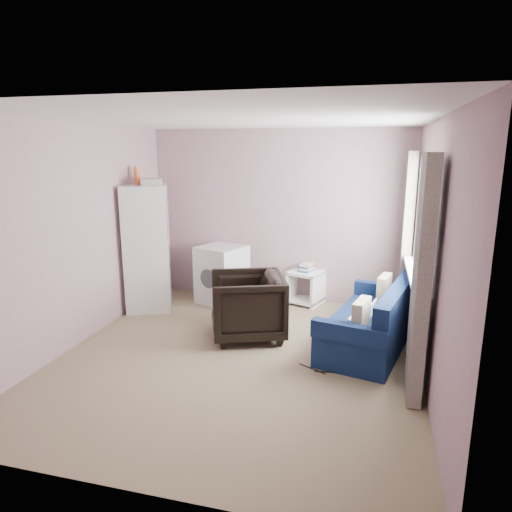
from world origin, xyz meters
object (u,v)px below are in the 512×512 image
at_px(sofa, 373,324).
at_px(washing_machine, 222,273).
at_px(armchair, 247,303).
at_px(side_table, 306,285).
at_px(fridge, 147,247).

bearing_deg(sofa, washing_machine, 166.91).
xyz_separation_m(armchair, side_table, (0.50, 1.39, -0.14)).
relative_size(fridge, sofa, 1.09).
relative_size(armchair, fridge, 0.43).
bearing_deg(side_table, sofa, -53.99).
xyz_separation_m(fridge, washing_machine, (0.92, 0.50, -0.45)).
distance_m(armchair, washing_machine, 1.34).
bearing_deg(washing_machine, sofa, -4.73).
distance_m(fridge, sofa, 3.20).
bearing_deg(washing_machine, fridge, -129.67).
distance_m(armchair, sofa, 1.47).
relative_size(armchair, sofa, 0.47).
relative_size(fridge, washing_machine, 2.35).
relative_size(side_table, sofa, 0.33).
height_order(fridge, washing_machine, fridge).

